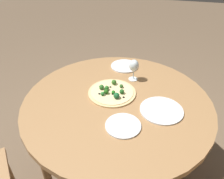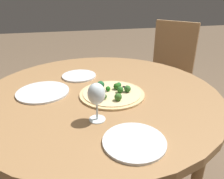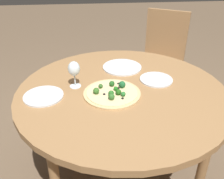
% 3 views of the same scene
% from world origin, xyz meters
% --- Properties ---
extents(ground_plane, '(12.00, 12.00, 0.00)m').
position_xyz_m(ground_plane, '(0.00, 0.00, 0.00)').
color(ground_plane, brown).
extents(dining_table, '(1.22, 1.22, 0.71)m').
position_xyz_m(dining_table, '(0.00, 0.00, 0.65)').
color(dining_table, olive).
rests_on(dining_table, ground_plane).
extents(pizza, '(0.32, 0.32, 0.05)m').
position_xyz_m(pizza, '(-0.05, 0.06, 0.72)').
color(pizza, tan).
rests_on(pizza, dining_table).
extents(wine_glass, '(0.07, 0.07, 0.16)m').
position_xyz_m(wine_glass, '(0.06, 0.27, 0.82)').
color(wine_glass, silver).
rests_on(wine_glass, dining_table).
extents(plate_near, '(0.20, 0.20, 0.01)m').
position_xyz_m(plate_near, '(0.09, -0.23, 0.71)').
color(plate_near, silver).
rests_on(plate_near, dining_table).
extents(plate_far, '(0.26, 0.26, 0.01)m').
position_xyz_m(plate_far, '(0.29, -0.04, 0.71)').
color(plate_far, silver).
rests_on(plate_far, dining_table).
extents(plate_side, '(0.22, 0.22, 0.01)m').
position_xyz_m(plate_side, '(-0.04, 0.44, 0.71)').
color(plate_side, silver).
rests_on(plate_side, dining_table).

